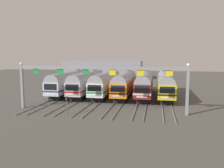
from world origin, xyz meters
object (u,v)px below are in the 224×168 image
at_px(commuter_train_silver, 70,81).
at_px(commuter_train_white, 106,82).
at_px(commuter_train_yellow, 165,83).
at_px(commuter_train_stainless, 88,82).
at_px(commuter_train_maroon, 145,83).
at_px(commuter_train_orange, 125,82).
at_px(yard_signal_mast, 67,102).
at_px(catenary_gantry, 99,74).

xyz_separation_m(commuter_train_silver, commuter_train_white, (7.75, -0.00, -0.00)).
xyz_separation_m(commuter_train_white, commuter_train_yellow, (11.63, 0.00, 0.00)).
relative_size(commuter_train_stainless, commuter_train_yellow, 1.00).
relative_size(commuter_train_stainless, commuter_train_maroon, 1.00).
distance_m(commuter_train_white, commuter_train_orange, 3.88).
relative_size(commuter_train_yellow, yard_signal_mast, 7.24).
bearing_deg(commuter_train_silver, commuter_train_stainless, 0.00).
relative_size(commuter_train_silver, yard_signal_mast, 7.24).
bearing_deg(commuter_train_stainless, catenary_gantry, -66.70).
relative_size(commuter_train_maroon, commuter_train_yellow, 1.00).
height_order(commuter_train_silver, commuter_train_stainless, same).
bearing_deg(commuter_train_maroon, catenary_gantry, -113.30).
height_order(commuter_train_silver, catenary_gantry, catenary_gantry).
relative_size(commuter_train_stainless, yard_signal_mast, 7.24).
bearing_deg(commuter_train_silver, commuter_train_orange, 0.00).
height_order(commuter_train_maroon, commuter_train_yellow, same).
xyz_separation_m(commuter_train_orange, commuter_train_yellow, (7.75, 0.00, 0.00)).
bearing_deg(catenary_gantry, commuter_train_yellow, 54.33).
bearing_deg(commuter_train_stainless, yard_signal_mast, -83.16).
xyz_separation_m(commuter_train_silver, commuter_train_maroon, (15.50, 0.00, 0.00)).
bearing_deg(commuter_train_maroon, commuter_train_white, -179.97).
distance_m(commuter_train_silver, commuter_train_stainless, 3.88).
xyz_separation_m(commuter_train_maroon, catenary_gantry, (-5.81, -13.50, 2.64)).
bearing_deg(commuter_train_stainless, commuter_train_yellow, 0.00).
bearing_deg(commuter_train_white, commuter_train_stainless, 179.94).
distance_m(commuter_train_stainless, catenary_gantry, 14.93).
xyz_separation_m(commuter_train_stainless, catenary_gantry, (5.81, -13.50, 2.64)).
relative_size(commuter_train_maroon, yard_signal_mast, 7.24).
bearing_deg(commuter_train_maroon, commuter_train_orange, 180.00).
relative_size(commuter_train_orange, commuter_train_maroon, 1.00).
bearing_deg(catenary_gantry, commuter_train_maroon, 66.70).
xyz_separation_m(commuter_train_silver, yard_signal_mast, (5.81, -16.15, -0.94)).
bearing_deg(commuter_train_silver, commuter_train_maroon, 0.00).
xyz_separation_m(commuter_train_stainless, yard_signal_mast, (1.94, -16.15, -0.94)).
height_order(commuter_train_yellow, catenary_gantry, catenary_gantry).
bearing_deg(commuter_train_yellow, catenary_gantry, -125.67).
relative_size(commuter_train_white, commuter_train_orange, 1.00).
distance_m(commuter_train_stainless, commuter_train_yellow, 15.50).
bearing_deg(yard_signal_mast, commuter_train_maroon, 59.04).
bearing_deg(commuter_train_stainless, commuter_train_maroon, 0.00).
bearing_deg(commuter_train_stainless, commuter_train_silver, 180.00).
bearing_deg(catenary_gantry, commuter_train_silver, 125.67).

